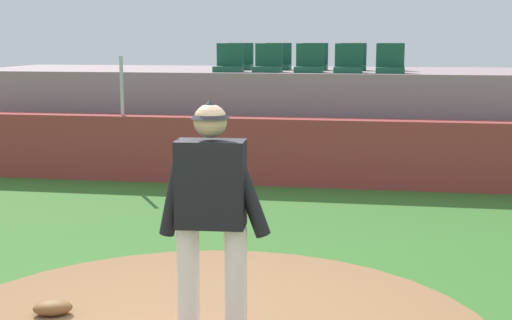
{
  "coord_description": "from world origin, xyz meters",
  "views": [
    {
      "loc": [
        1.19,
        -4.69,
        2.35
      ],
      "look_at": [
        0.0,
        2.34,
        1.14
      ],
      "focal_mm": 50.43,
      "sensor_mm": 36.0,
      "label": 1
    }
  ],
  "objects_px": {
    "stadium_chair_4": "(390,64)",
    "pitcher": "(211,204)",
    "stadium_chair_0": "(229,63)",
    "stadium_chair_5": "(240,61)",
    "stadium_chair_3": "(348,64)",
    "stadium_chair_8": "(353,62)",
    "stadium_chair_9": "(391,62)",
    "stadium_chair_1": "(268,63)",
    "stadium_chair_7": "(315,62)",
    "stadium_chair_2": "(309,63)",
    "fielding_glove": "(53,308)",
    "stadium_chair_6": "(278,61)"
  },
  "relations": [
    {
      "from": "stadium_chair_5",
      "to": "stadium_chair_7",
      "type": "xyz_separation_m",
      "value": [
        1.42,
        0.02,
        0.0
      ]
    },
    {
      "from": "fielding_glove",
      "to": "stadium_chair_8",
      "type": "relative_size",
      "value": 0.6
    },
    {
      "from": "stadium_chair_8",
      "to": "stadium_chair_9",
      "type": "distance_m",
      "value": 0.69
    },
    {
      "from": "stadium_chair_5",
      "to": "stadium_chair_0",
      "type": "bearing_deg",
      "value": 88.27
    },
    {
      "from": "stadium_chair_5",
      "to": "stadium_chair_7",
      "type": "bearing_deg",
      "value": -179.12
    },
    {
      "from": "fielding_glove",
      "to": "stadium_chair_2",
      "type": "relative_size",
      "value": 0.6
    },
    {
      "from": "fielding_glove",
      "to": "stadium_chair_7",
      "type": "height_order",
      "value": "stadium_chair_7"
    },
    {
      "from": "stadium_chair_6",
      "to": "stadium_chair_8",
      "type": "distance_m",
      "value": 1.4
    },
    {
      "from": "stadium_chair_0",
      "to": "stadium_chair_1",
      "type": "xyz_separation_m",
      "value": [
        0.7,
        0.01,
        0.0
      ]
    },
    {
      "from": "stadium_chair_6",
      "to": "stadium_chair_3",
      "type": "bearing_deg",
      "value": 145.57
    },
    {
      "from": "stadium_chair_3",
      "to": "stadium_chair_8",
      "type": "bearing_deg",
      "value": -93.08
    },
    {
      "from": "stadium_chair_7",
      "to": "pitcher",
      "type": "bearing_deg",
      "value": 90.44
    },
    {
      "from": "fielding_glove",
      "to": "stadium_chair_2",
      "type": "height_order",
      "value": "stadium_chair_2"
    },
    {
      "from": "stadium_chair_4",
      "to": "pitcher",
      "type": "bearing_deg",
      "value": 80.64
    },
    {
      "from": "stadium_chair_0",
      "to": "stadium_chair_6",
      "type": "height_order",
      "value": "same"
    },
    {
      "from": "stadium_chair_5",
      "to": "stadium_chair_9",
      "type": "bearing_deg",
      "value": -179.4
    },
    {
      "from": "stadium_chair_7",
      "to": "stadium_chair_8",
      "type": "distance_m",
      "value": 0.71
    },
    {
      "from": "stadium_chair_3",
      "to": "stadium_chair_5",
      "type": "height_order",
      "value": "same"
    },
    {
      "from": "stadium_chair_5",
      "to": "stadium_chair_6",
      "type": "distance_m",
      "value": 0.73
    },
    {
      "from": "pitcher",
      "to": "stadium_chair_4",
      "type": "bearing_deg",
      "value": 77.11
    },
    {
      "from": "pitcher",
      "to": "stadium_chair_7",
      "type": "height_order",
      "value": "stadium_chair_7"
    },
    {
      "from": "stadium_chair_2",
      "to": "stadium_chair_6",
      "type": "height_order",
      "value": "same"
    },
    {
      "from": "pitcher",
      "to": "stadium_chair_5",
      "type": "xyz_separation_m",
      "value": [
        -1.49,
        8.8,
        0.69
      ]
    },
    {
      "from": "stadium_chair_6",
      "to": "stadium_chair_0",
      "type": "bearing_deg",
      "value": 50.64
    },
    {
      "from": "stadium_chair_3",
      "to": "stadium_chair_8",
      "type": "distance_m",
      "value": 0.92
    },
    {
      "from": "stadium_chair_4",
      "to": "stadium_chair_7",
      "type": "height_order",
      "value": "same"
    },
    {
      "from": "stadium_chair_0",
      "to": "stadium_chair_7",
      "type": "height_order",
      "value": "same"
    },
    {
      "from": "stadium_chair_3",
      "to": "stadium_chair_4",
      "type": "height_order",
      "value": "same"
    },
    {
      "from": "stadium_chair_5",
      "to": "stadium_chair_1",
      "type": "bearing_deg",
      "value": 127.82
    },
    {
      "from": "stadium_chair_0",
      "to": "stadium_chair_5",
      "type": "relative_size",
      "value": 1.0
    },
    {
      "from": "fielding_glove",
      "to": "stadium_chair_1",
      "type": "height_order",
      "value": "stadium_chair_1"
    },
    {
      "from": "fielding_glove",
      "to": "stadium_chair_5",
      "type": "height_order",
      "value": "stadium_chair_5"
    },
    {
      "from": "stadium_chair_3",
      "to": "stadium_chair_1",
      "type": "bearing_deg",
      "value": -0.8
    },
    {
      "from": "fielding_glove",
      "to": "stadium_chair_6",
      "type": "bearing_deg",
      "value": -111.94
    },
    {
      "from": "stadium_chair_0",
      "to": "stadium_chair_7",
      "type": "bearing_deg",
      "value": -148.14
    },
    {
      "from": "stadium_chair_1",
      "to": "stadium_chair_8",
      "type": "bearing_deg",
      "value": -148.22
    },
    {
      "from": "stadium_chair_1",
      "to": "stadium_chair_9",
      "type": "bearing_deg",
      "value": -157.31
    },
    {
      "from": "fielding_glove",
      "to": "stadium_chair_7",
      "type": "xyz_separation_m",
      "value": [
        1.26,
        8.57,
        1.62
      ]
    },
    {
      "from": "pitcher",
      "to": "stadium_chair_4",
      "type": "relative_size",
      "value": 3.41
    },
    {
      "from": "stadium_chair_0",
      "to": "stadium_chair_6",
      "type": "relative_size",
      "value": 1.0
    },
    {
      "from": "stadium_chair_9",
      "to": "stadium_chair_2",
      "type": "bearing_deg",
      "value": 32.57
    },
    {
      "from": "stadium_chair_1",
      "to": "stadium_chair_2",
      "type": "distance_m",
      "value": 0.73
    },
    {
      "from": "stadium_chair_3",
      "to": "stadium_chair_7",
      "type": "xyz_separation_m",
      "value": [
        -0.66,
        0.91,
        0.0
      ]
    },
    {
      "from": "stadium_chair_4",
      "to": "stadium_chair_9",
      "type": "relative_size",
      "value": 1.0
    },
    {
      "from": "stadium_chair_0",
      "to": "stadium_chair_2",
      "type": "distance_m",
      "value": 1.43
    },
    {
      "from": "stadium_chair_3",
      "to": "stadium_chair_9",
      "type": "xyz_separation_m",
      "value": [
        0.73,
        0.92,
        0.0
      ]
    },
    {
      "from": "stadium_chair_1",
      "to": "stadium_chair_4",
      "type": "bearing_deg",
      "value": 179.39
    },
    {
      "from": "stadium_chair_4",
      "to": "stadium_chair_2",
      "type": "bearing_deg",
      "value": -0.69
    },
    {
      "from": "stadium_chair_2",
      "to": "fielding_glove",
      "type": "bearing_deg",
      "value": 80.79
    },
    {
      "from": "stadium_chair_3",
      "to": "stadium_chair_8",
      "type": "xyz_separation_m",
      "value": [
        0.05,
        0.92,
        0.0
      ]
    }
  ]
}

